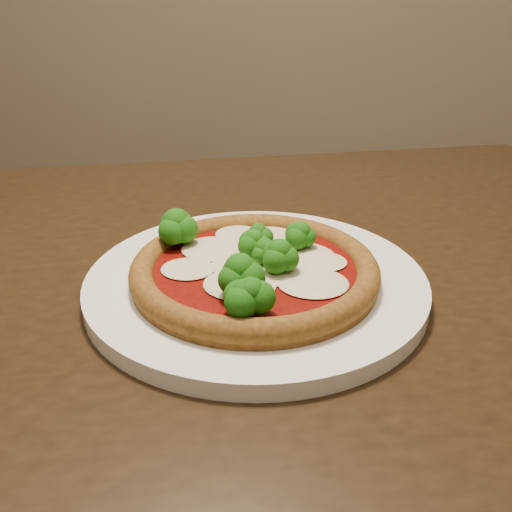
{
  "coord_description": "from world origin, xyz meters",
  "views": [
    {
      "loc": [
        0.18,
        -0.46,
        1.05
      ],
      "look_at": [
        0.13,
        0.06,
        0.79
      ],
      "focal_mm": 40.0,
      "sensor_mm": 36.0,
      "label": 1
    }
  ],
  "objects": [
    {
      "name": "pizza",
      "position": [
        0.13,
        0.05,
        0.78
      ],
      "size": [
        0.25,
        0.25,
        0.06
      ],
      "rotation": [
        0.0,
        0.0,
        0.1
      ],
      "color": "brown",
      "rests_on": "plate"
    },
    {
      "name": "dining_table",
      "position": [
        0.07,
        0.13,
        0.65
      ],
      "size": [
        1.4,
        1.09,
        0.75
      ],
      "rotation": [
        0.0,
        0.0,
        0.27
      ],
      "color": "black",
      "rests_on": "floor"
    },
    {
      "name": "plate",
      "position": [
        0.13,
        0.06,
        0.76
      ],
      "size": [
        0.35,
        0.35,
        0.02
      ],
      "primitive_type": "cylinder",
      "color": "white",
      "rests_on": "dining_table"
    }
  ]
}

